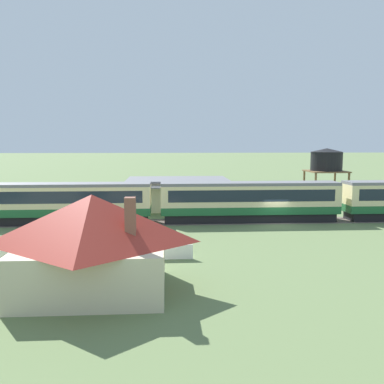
% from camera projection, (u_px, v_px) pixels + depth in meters
% --- Properties ---
extents(ground_plane, '(600.00, 600.00, 0.00)m').
position_uv_depth(ground_plane, '(276.00, 224.00, 41.55)').
color(ground_plane, '#607547').
extents(passenger_train, '(58.34, 2.96, 4.16)m').
position_uv_depth(passenger_train, '(252.00, 200.00, 42.69)').
color(passenger_train, '#1E6033').
rests_on(passenger_train, ground_plane).
extents(railway_track, '(130.92, 3.60, 0.04)m').
position_uv_depth(railway_track, '(278.00, 221.00, 43.15)').
color(railway_track, '#665B51').
rests_on(railway_track, ground_plane).
extents(station_building, '(12.58, 9.22, 3.77)m').
position_uv_depth(station_building, '(177.00, 193.00, 51.26)').
color(station_building, beige).
rests_on(station_building, ground_plane).
extents(water_tower, '(4.89, 4.89, 7.54)m').
position_uv_depth(water_tower, '(326.00, 161.00, 54.19)').
color(water_tower, brown).
rests_on(water_tower, ground_plane).
extents(cottage_red_roof, '(8.44, 6.86, 5.46)m').
position_uv_depth(cottage_red_roof, '(93.00, 242.00, 22.30)').
color(cottage_red_roof, beige).
rests_on(cottage_red_roof, ground_plane).
extents(picket_fence_front, '(23.08, 0.06, 1.05)m').
position_uv_depth(picket_fence_front, '(27.00, 255.00, 28.22)').
color(picket_fence_front, white).
rests_on(picket_fence_front, ground_plane).
extents(parked_car_orange, '(4.66, 2.03, 1.22)m').
position_uv_depth(parked_car_orange, '(82.00, 237.00, 33.35)').
color(parked_car_orange, orange).
rests_on(parked_car_orange, ground_plane).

